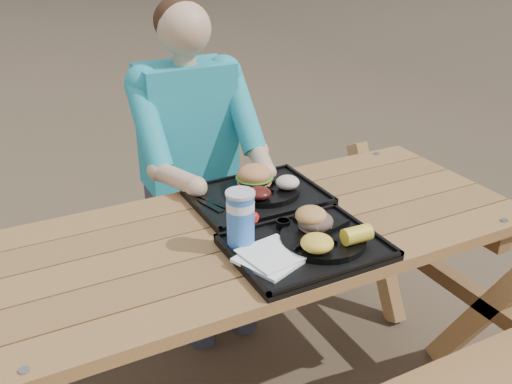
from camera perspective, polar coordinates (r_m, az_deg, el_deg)
name	(u,v)px	position (r m, az deg, el deg)	size (l,w,h in m)	color
picnic_table	(256,322)	(2.05, 0.00, -12.85)	(1.80, 1.49, 0.75)	#999999
tray_near	(306,248)	(1.72, 5.04, -5.65)	(0.45, 0.35, 0.02)	black
tray_far	(257,198)	(2.01, 0.13, -0.57)	(0.45, 0.35, 0.02)	black
plate_near	(323,239)	(1.73, 6.70, -4.70)	(0.26, 0.26, 0.02)	black
plate_far	(263,190)	(2.03, 0.75, 0.23)	(0.26, 0.26, 0.02)	black
napkin_stack	(271,258)	(1.63, 1.50, -6.57)	(0.16, 0.16, 0.02)	white
soda_cup	(241,221)	(1.67, -1.55, -2.87)	(0.08, 0.08, 0.17)	blue
condiment_bbq	(283,224)	(1.80, 2.74, -3.22)	(0.05, 0.05, 0.03)	black
condiment_mustard	(300,220)	(1.82, 4.45, -2.80)	(0.05, 0.05, 0.03)	#F7AA1B
sandwich	(316,212)	(1.74, 6.01, -2.03)	(0.10, 0.10, 0.11)	#CC8D48
mac_cheese	(317,243)	(1.64, 6.12, -5.09)	(0.10, 0.10, 0.05)	yellow
corn_cob	(357,235)	(1.70, 10.06, -4.22)	(0.09, 0.09, 0.05)	yellow
cutlery_far	(212,201)	(1.96, -4.42, -0.95)	(0.03, 0.16, 0.01)	black
burger	(254,170)	(2.02, -0.16, 2.23)	(0.12, 0.12, 0.11)	#CE8349
baked_beans	(259,193)	(1.93, 0.31, -0.10)	(0.08, 0.08, 0.04)	#4A130E
potato_salad	(288,182)	(2.01, 3.17, 0.97)	(0.08, 0.08, 0.05)	beige
diner	(191,177)	(2.49, -6.49, 1.52)	(0.48, 0.84, 1.28)	teal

